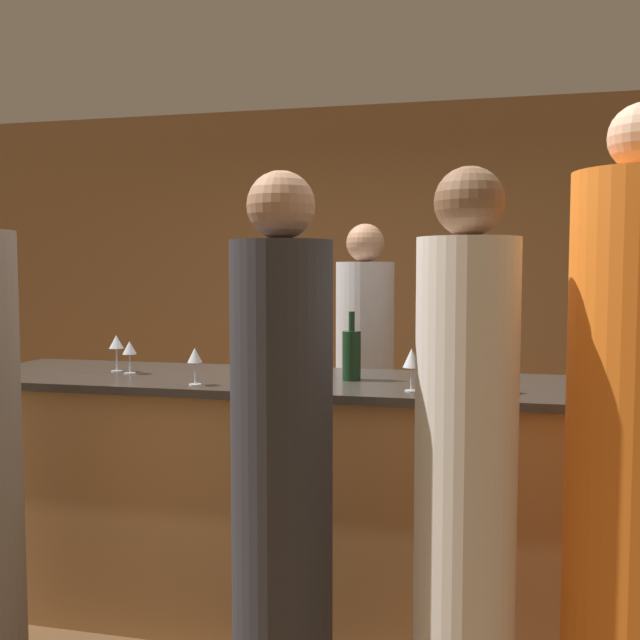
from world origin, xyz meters
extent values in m
plane|color=brown|center=(0.00, 0.00, 0.00)|extent=(14.00, 14.00, 0.00)
cube|color=brown|center=(0.00, 2.53, 1.40)|extent=(8.00, 0.06, 2.80)
cube|color=#B27F4C|center=(0.00, 0.00, 0.52)|extent=(3.02, 0.69, 1.03)
cube|color=#332D28|center=(0.00, 0.00, 1.05)|extent=(3.08, 0.75, 0.04)
cylinder|color=#B2B2B7|center=(0.12, 0.90, 0.79)|extent=(0.32, 0.32, 1.58)
sphere|color=#A37556|center=(0.12, 0.90, 1.69)|extent=(0.21, 0.21, 0.21)
cylinder|color=silver|center=(0.71, -0.82, 0.82)|extent=(0.31, 0.31, 1.63)
sphere|color=brown|center=(0.71, -0.82, 1.74)|extent=(0.21, 0.21, 0.21)
cylinder|color=#2D2D33|center=(0.14, -0.82, 0.81)|extent=(0.32, 0.32, 1.63)
sphere|color=#A37556|center=(0.14, -0.82, 1.74)|extent=(0.21, 0.21, 0.21)
cylinder|color=orange|center=(1.19, -0.76, 0.91)|extent=(0.38, 0.38, 1.82)
cylinder|color=black|center=(0.21, 0.01, 1.17)|extent=(0.08, 0.08, 0.21)
cylinder|color=black|center=(0.21, 0.01, 1.32)|extent=(0.03, 0.03, 0.08)
cylinder|color=black|center=(-0.15, -0.28, 1.17)|extent=(0.07, 0.07, 0.20)
cylinder|color=black|center=(-0.15, -0.28, 1.31)|extent=(0.03, 0.03, 0.08)
cylinder|color=black|center=(1.27, 0.32, 1.17)|extent=(0.07, 0.07, 0.22)
cylinder|color=black|center=(1.27, 0.32, 1.33)|extent=(0.03, 0.03, 0.09)
cylinder|color=silver|center=(0.65, -0.11, 1.07)|extent=(0.05, 0.05, 0.00)
cylinder|color=silver|center=(0.65, -0.11, 1.11)|extent=(0.01, 0.01, 0.08)
cone|color=silver|center=(0.65, -0.11, 1.19)|extent=(0.07, 0.07, 0.08)
cylinder|color=silver|center=(-0.81, -0.03, 1.07)|extent=(0.05, 0.05, 0.00)
cylinder|color=silver|center=(-0.81, -0.03, 1.11)|extent=(0.01, 0.01, 0.08)
cone|color=silver|center=(-0.81, -0.03, 1.18)|extent=(0.06, 0.06, 0.06)
cylinder|color=silver|center=(0.80, -0.18, 1.07)|extent=(0.05, 0.05, 0.00)
cylinder|color=silver|center=(0.80, -0.18, 1.12)|extent=(0.01, 0.01, 0.10)
cone|color=silver|center=(0.80, -0.18, 1.21)|extent=(0.07, 0.07, 0.07)
cylinder|color=silver|center=(-0.90, 0.01, 1.07)|extent=(0.05, 0.05, 0.00)
cylinder|color=silver|center=(-0.90, 0.01, 1.12)|extent=(0.01, 0.01, 0.10)
cone|color=silver|center=(-0.90, 0.01, 1.21)|extent=(0.07, 0.07, 0.06)
cylinder|color=silver|center=(-0.39, -0.27, 1.07)|extent=(0.05, 0.05, 0.00)
cylinder|color=silver|center=(-0.39, -0.27, 1.11)|extent=(0.01, 0.01, 0.09)
cone|color=silver|center=(-0.39, -0.27, 1.19)|extent=(0.06, 0.06, 0.06)
cylinder|color=silver|center=(0.49, -0.22, 1.07)|extent=(0.05, 0.05, 0.00)
cylinder|color=silver|center=(0.49, -0.22, 1.12)|extent=(0.01, 0.01, 0.09)
cone|color=silver|center=(0.49, -0.22, 1.20)|extent=(0.07, 0.07, 0.07)
camera|label=1|loc=(0.76, -2.97, 1.54)|focal=40.00mm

